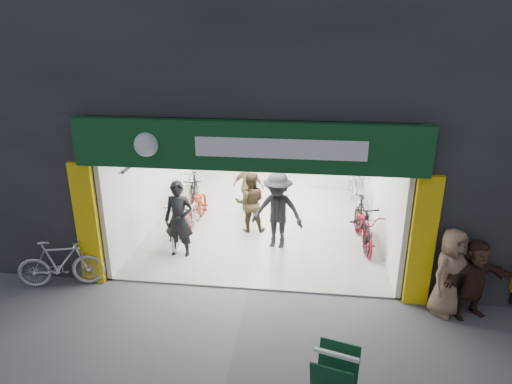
% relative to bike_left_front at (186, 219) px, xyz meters
% --- Properties ---
extents(ground, '(60.00, 60.00, 0.00)m').
position_rel_bike_left_front_xyz_m(ground, '(1.84, -2.10, -0.54)').
color(ground, '#56565B').
rests_on(ground, ground).
extents(building, '(17.00, 10.27, 8.00)m').
position_rel_bike_left_front_xyz_m(building, '(2.75, 2.89, 3.77)').
color(building, '#232326').
rests_on(building, ground).
extents(bike_left_front, '(0.80, 2.09, 1.08)m').
position_rel_bike_left_front_xyz_m(bike_left_front, '(0.00, 0.00, 0.00)').
color(bike_left_front, '#A7A7AC').
rests_on(bike_left_front, ground).
extents(bike_left_midfront, '(0.72, 1.75, 1.02)m').
position_rel_bike_left_front_xyz_m(bike_left_midfront, '(-0.30, 1.97, -0.03)').
color(bike_left_midfront, black).
rests_on(bike_left_midfront, ground).
extents(bike_left_midback, '(0.78, 2.01, 1.04)m').
position_rel_bike_left_front_xyz_m(bike_left_midback, '(0.04, 0.79, -0.02)').
color(bike_left_midback, maroon).
rests_on(bike_left_midback, ground).
extents(bike_left_back, '(0.72, 2.00, 1.18)m').
position_rel_bike_left_front_xyz_m(bike_left_back, '(-0.41, 2.29, 0.05)').
color(bike_left_back, silver).
rests_on(bike_left_back, ground).
extents(bike_right_front, '(0.71, 1.96, 1.16)m').
position_rel_bike_left_front_xyz_m(bike_right_front, '(4.29, 0.25, 0.04)').
color(bike_right_front, black).
rests_on(bike_right_front, ground).
extents(bike_right_mid, '(0.81, 1.90, 0.97)m').
position_rel_bike_left_front_xyz_m(bike_right_mid, '(4.34, 0.13, -0.06)').
color(bike_right_mid, maroon).
rests_on(bike_right_mid, ground).
extents(bike_right_back, '(0.79, 1.87, 1.09)m').
position_rel_bike_left_front_xyz_m(bike_right_back, '(4.34, 2.67, 0.00)').
color(bike_right_back, '#A2A1A6').
rests_on(bike_right_back, ground).
extents(parked_bike, '(1.79, 0.90, 1.03)m').
position_rel_bike_left_front_xyz_m(parked_bike, '(-1.97, -2.40, -0.03)').
color(parked_bike, '#B8B8BD').
rests_on(parked_bike, ground).
extents(customer_a, '(0.68, 0.46, 1.83)m').
position_rel_bike_left_front_xyz_m(customer_a, '(0.09, -0.87, 0.37)').
color(customer_a, black).
rests_on(customer_a, ground).
extents(customer_b, '(0.85, 0.70, 1.60)m').
position_rel_bike_left_front_xyz_m(customer_b, '(1.51, 0.65, 0.26)').
color(customer_b, '#3A2D1A').
rests_on(customer_b, ground).
extents(customer_c, '(1.32, 0.89, 1.89)m').
position_rel_bike_left_front_xyz_m(customer_c, '(2.27, -0.17, 0.40)').
color(customer_c, black).
rests_on(customer_c, ground).
extents(customer_d, '(0.94, 0.51, 1.53)m').
position_rel_bike_left_front_xyz_m(customer_d, '(1.29, 1.93, 0.22)').
color(customer_d, olive).
rests_on(customer_d, ground).
extents(pedestrian_near, '(0.98, 0.95, 1.70)m').
position_rel_bike_left_front_xyz_m(pedestrian_near, '(5.57, -2.40, 0.31)').
color(pedestrian_near, '#896A50').
rests_on(pedestrian_near, ground).
extents(pedestrian_far, '(1.49, 0.93, 1.54)m').
position_rel_bike_left_front_xyz_m(pedestrian_far, '(6.00, -2.45, 0.23)').
color(pedestrian_far, '#3C231B').
rests_on(pedestrian_far, ground).
extents(sandwich_board, '(0.72, 0.73, 0.90)m').
position_rel_bike_left_front_xyz_m(sandwich_board, '(3.43, -4.93, -0.05)').
color(sandwich_board, '#0E391E').
rests_on(sandwich_board, ground).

